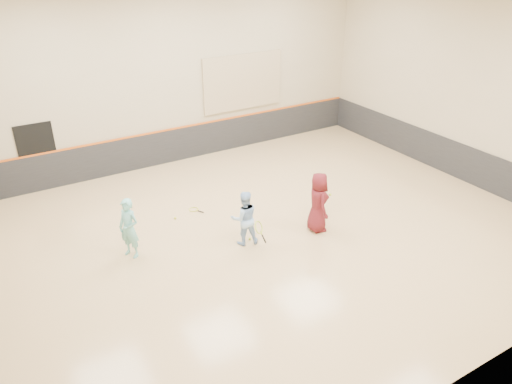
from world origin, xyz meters
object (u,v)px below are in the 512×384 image
girl (129,228)px  young_man (318,202)px  instructor (244,218)px  spare_racket (194,209)px

girl → young_man: young_man is taller
instructor → spare_racket: 2.47m
young_man → spare_racket: 3.77m
young_man → spare_racket: (-2.43, 2.76, -0.81)m
girl → young_man: bearing=43.0°
young_man → girl: bearing=88.8°
instructor → young_man: (2.04, -0.43, 0.10)m
girl → spare_racket: size_ratio=2.48×
young_man → instructor: bearing=93.3°
girl → spare_racket: bearing=89.8°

